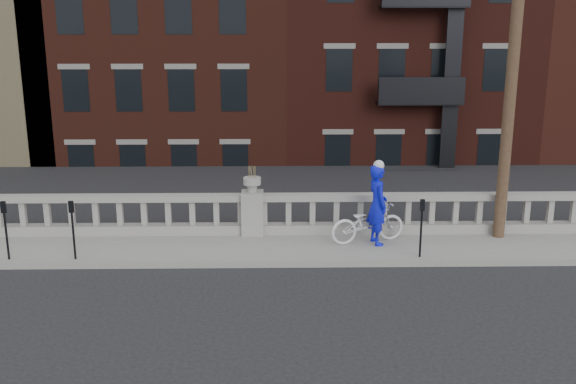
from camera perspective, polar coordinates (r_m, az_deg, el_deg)
ground at (r=12.81m, az=-3.77°, el=-9.80°), size 120.00×120.00×0.00m
sidewalk at (r=15.57m, az=-3.27°, el=-5.04°), size 32.00×2.20×0.15m
balustrade at (r=16.30m, az=-3.17°, el=-2.05°), size 28.00×0.34×1.03m
planter_pedestal at (r=16.25m, az=-3.18°, el=-1.41°), size 0.55×0.55×1.76m
lower_level at (r=34.82m, az=-1.13°, el=10.03°), size 80.00×44.00×20.80m
utility_pole at (r=16.27m, az=19.60°, el=13.54°), size 1.60×0.28×10.00m
parking_meter_b at (r=15.69m, az=-23.84°, el=-2.59°), size 0.10×0.09×1.36m
parking_meter_c at (r=15.18m, az=-18.61°, el=-2.65°), size 0.10×0.09×1.36m
parking_meter_d at (r=14.83m, az=11.78°, el=-2.58°), size 0.10×0.09×1.36m
bicycle at (r=15.76m, az=7.08°, el=-2.71°), size 2.00×1.18×0.99m
cyclist at (r=15.55m, az=7.95°, el=-1.11°), size 0.62×0.80×1.96m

